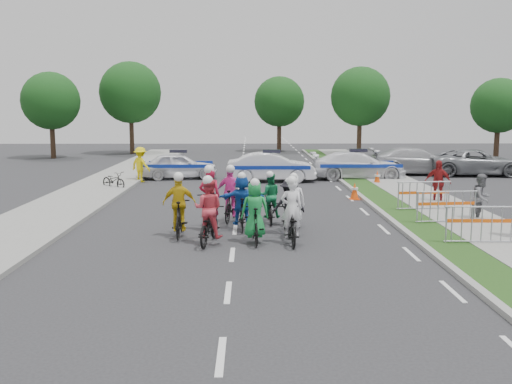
{
  "coord_description": "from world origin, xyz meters",
  "views": [
    {
      "loc": [
        0.43,
        -14.18,
        3.74
      ],
      "look_at": [
        0.65,
        3.52,
        1.1
      ],
      "focal_mm": 40.0,
      "sensor_mm": 36.0,
      "label": 1
    }
  ],
  "objects_px": {
    "rider_0": "(291,221)",
    "civilian_suv": "(476,162)",
    "rider_1": "(255,218)",
    "barrier_1": "(446,208)",
    "rider_6": "(210,209)",
    "marshal_hiviz": "(141,165)",
    "barrier_2": "(424,197)",
    "police_car_0": "(179,166)",
    "tree_4": "(279,102)",
    "rider_3": "(180,212)",
    "spectator_1": "(482,198)",
    "cone_0": "(355,191)",
    "rider_5": "(242,205)",
    "rider_8": "(270,203)",
    "police_car_1": "(271,167)",
    "tree_3": "(130,93)",
    "barrier_0": "(482,226)",
    "tree_2": "(499,106)",
    "cone_1": "(377,178)",
    "tree_1": "(360,97)",
    "rider_2": "(209,219)",
    "civilian_sedan": "(416,161)",
    "rider_4": "(289,212)",
    "spectator_2": "(438,182)",
    "tree_0": "(51,101)",
    "rider_9": "(231,200)",
    "rider_7": "(293,205)",
    "parked_bike": "(114,180)",
    "police_car_2": "(358,166)"
  },
  "relations": [
    {
      "from": "rider_2",
      "to": "spectator_1",
      "type": "height_order",
      "value": "rider_2"
    },
    {
      "from": "police_car_1",
      "to": "tree_2",
      "type": "relative_size",
      "value": 0.77
    },
    {
      "from": "police_car_1",
      "to": "tree_3",
      "type": "relative_size",
      "value": 0.6
    },
    {
      "from": "rider_1",
      "to": "barrier_1",
      "type": "bearing_deg",
      "value": -163.71
    },
    {
      "from": "rider_1",
      "to": "barrier_2",
      "type": "height_order",
      "value": "rider_1"
    },
    {
      "from": "barrier_2",
      "to": "tree_1",
      "type": "bearing_deg",
      "value": 84.55
    },
    {
      "from": "barrier_0",
      "to": "tree_0",
      "type": "distance_m",
      "value": 34.4
    },
    {
      "from": "spectator_2",
      "to": "tree_4",
      "type": "distance_m",
      "value": 26.92
    },
    {
      "from": "civilian_sedan",
      "to": "tree_4",
      "type": "distance_m",
      "value": 18.17
    },
    {
      "from": "tree_4",
      "to": "police_car_1",
      "type": "bearing_deg",
      "value": -94.17
    },
    {
      "from": "rider_2",
      "to": "rider_4",
      "type": "relative_size",
      "value": 1.13
    },
    {
      "from": "marshal_hiviz",
      "to": "civilian_sedan",
      "type": "bearing_deg",
      "value": -134.09
    },
    {
      "from": "barrier_0",
      "to": "tree_2",
      "type": "distance_m",
      "value": 27.84
    },
    {
      "from": "barrier_1",
      "to": "tree_3",
      "type": "bearing_deg",
      "value": 118.88
    },
    {
      "from": "rider_9",
      "to": "police_car_0",
      "type": "height_order",
      "value": "rider_9"
    },
    {
      "from": "rider_0",
      "to": "spectator_1",
      "type": "distance_m",
      "value": 7.05
    },
    {
      "from": "barrier_2",
      "to": "tree_3",
      "type": "bearing_deg",
      "value": 121.02
    },
    {
      "from": "rider_4",
      "to": "tree_1",
      "type": "bearing_deg",
      "value": -111.78
    },
    {
      "from": "tree_4",
      "to": "spectator_1",
      "type": "bearing_deg",
      "value": -80.43
    },
    {
      "from": "rider_1",
      "to": "rider_7",
      "type": "distance_m",
      "value": 2.51
    },
    {
      "from": "rider_0",
      "to": "spectator_1",
      "type": "bearing_deg",
      "value": -156.94
    },
    {
      "from": "cone_1",
      "to": "tree_1",
      "type": "height_order",
      "value": "tree_1"
    },
    {
      "from": "tree_0",
      "to": "marshal_hiviz",
      "type": "bearing_deg",
      "value": -56.53
    },
    {
      "from": "rider_1",
      "to": "rider_5",
      "type": "relative_size",
      "value": 1.02
    },
    {
      "from": "rider_3",
      "to": "barrier_2",
      "type": "xyz_separation_m",
      "value": [
        8.28,
        3.8,
        -0.17
      ]
    },
    {
      "from": "rider_8",
      "to": "barrier_2",
      "type": "bearing_deg",
      "value": -163.9
    },
    {
      "from": "barrier_2",
      "to": "rider_6",
      "type": "bearing_deg",
      "value": -158.43
    },
    {
      "from": "rider_0",
      "to": "police_car_0",
      "type": "relative_size",
      "value": 0.47
    },
    {
      "from": "rider_0",
      "to": "rider_1",
      "type": "xyz_separation_m",
      "value": [
        -1.01,
        0.06,
        0.08
      ]
    },
    {
      "from": "barrier_1",
      "to": "cone_0",
      "type": "xyz_separation_m",
      "value": [
        -1.95,
        5.24,
        -0.22
      ]
    },
    {
      "from": "tree_4",
      "to": "rider_5",
      "type": "bearing_deg",
      "value": -95.14
    },
    {
      "from": "marshal_hiviz",
      "to": "tree_4",
      "type": "height_order",
      "value": "tree_4"
    },
    {
      "from": "police_car_2",
      "to": "parked_bike",
      "type": "relative_size",
      "value": 3.19
    },
    {
      "from": "rider_3",
      "to": "tree_2",
      "type": "xyz_separation_m",
      "value": [
        19.58,
        23.91,
        3.1
      ]
    },
    {
      "from": "rider_1",
      "to": "barrier_1",
      "type": "xyz_separation_m",
      "value": [
        6.11,
        2.25,
        -0.15
      ]
    },
    {
      "from": "police_car_0",
      "to": "tree_4",
      "type": "height_order",
      "value": "tree_4"
    },
    {
      "from": "barrier_2",
      "to": "tree_2",
      "type": "relative_size",
      "value": 0.35
    },
    {
      "from": "rider_2",
      "to": "cone_0",
      "type": "relative_size",
      "value": 2.8
    },
    {
      "from": "barrier_0",
      "to": "tree_2",
      "type": "relative_size",
      "value": 0.35
    },
    {
      "from": "rider_3",
      "to": "spectator_1",
      "type": "xyz_separation_m",
      "value": [
        9.62,
        2.0,
        0.07
      ]
    },
    {
      "from": "police_car_1",
      "to": "barrier_2",
      "type": "xyz_separation_m",
      "value": [
        5.12,
        -8.63,
        -0.17
      ]
    },
    {
      "from": "rider_0",
      "to": "civilian_suv",
      "type": "xyz_separation_m",
      "value": [
        11.4,
        15.75,
        0.09
      ]
    },
    {
      "from": "cone_0",
      "to": "tree_4",
      "type": "relative_size",
      "value": 0.11
    },
    {
      "from": "rider_8",
      "to": "parked_bike",
      "type": "bearing_deg",
      "value": -50.49
    },
    {
      "from": "rider_2",
      "to": "rider_4",
      "type": "bearing_deg",
      "value": -143.92
    },
    {
      "from": "rider_6",
      "to": "marshal_hiviz",
      "type": "xyz_separation_m",
      "value": [
        -4.25,
        11.46,
        0.21
      ]
    },
    {
      "from": "spectator_2",
      "to": "police_car_0",
      "type": "bearing_deg",
      "value": 172.64
    },
    {
      "from": "civilian_suv",
      "to": "barrier_2",
      "type": "bearing_deg",
      "value": 154.37
    },
    {
      "from": "rider_4",
      "to": "rider_5",
      "type": "distance_m",
      "value": 1.55
    },
    {
      "from": "spectator_1",
      "to": "marshal_hiviz",
      "type": "relative_size",
      "value": 0.91
    }
  ]
}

